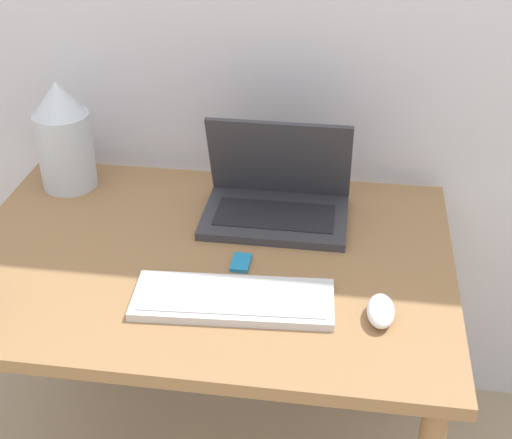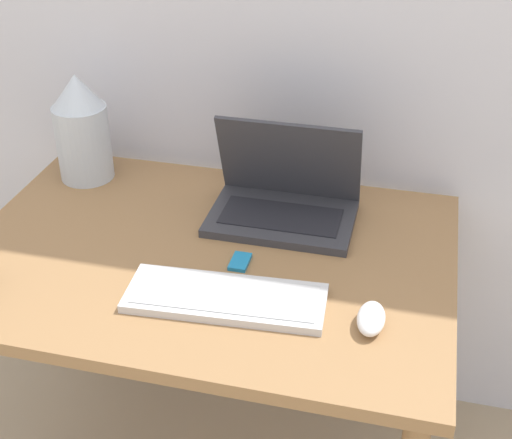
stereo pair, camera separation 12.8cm
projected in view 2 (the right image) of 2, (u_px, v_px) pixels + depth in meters
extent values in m
cube|color=olive|center=(207.00, 257.00, 1.60)|extent=(1.09, 0.77, 0.03)
cylinder|color=olive|center=(90.00, 273.00, 2.16)|extent=(0.05, 0.05, 0.70)
cylinder|color=olive|center=(417.00, 324.00, 1.96)|extent=(0.05, 0.05, 0.70)
cube|color=#333338|center=(282.00, 218.00, 1.69)|extent=(0.34, 0.23, 0.02)
cube|color=black|center=(281.00, 216.00, 1.67)|extent=(0.28, 0.13, 0.00)
cube|color=#333338|center=(289.00, 160.00, 1.69)|extent=(0.34, 0.09, 0.22)
cube|color=black|center=(290.00, 157.00, 1.70)|extent=(0.30, 0.07, 0.19)
cube|color=silver|center=(226.00, 298.00, 1.43)|extent=(0.41, 0.17, 0.02)
cube|color=#B2B2B2|center=(225.00, 294.00, 1.42)|extent=(0.38, 0.14, 0.00)
ellipsoid|color=white|center=(371.00, 319.00, 1.36)|extent=(0.05, 0.10, 0.04)
cylinder|color=silver|center=(84.00, 142.00, 1.84)|extent=(0.14, 0.14, 0.20)
cone|color=silver|center=(76.00, 91.00, 1.76)|extent=(0.13, 0.13, 0.08)
cube|color=#1E7FB7|center=(240.00, 262.00, 1.55)|extent=(0.04, 0.07, 0.01)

